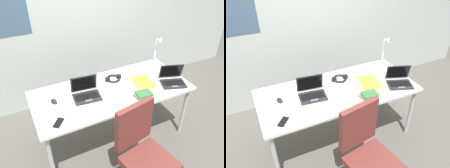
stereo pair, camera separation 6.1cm
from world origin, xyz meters
TOP-DOWN VIEW (x-y plane):
  - ground_plane at (0.00, 0.00)m, footprint 12.00×12.00m
  - wall_back at (-0.00, 1.10)m, footprint 6.00×0.13m
  - desk at (0.00, 0.00)m, footprint 1.80×0.80m
  - desk_lamp at (0.80, 0.28)m, footprint 0.12×0.18m
  - laptop_back_right at (0.71, -0.19)m, footprint 0.35×0.32m
  - laptop_near_lamp at (-0.31, 0.02)m, footprint 0.32×0.27m
  - computer_mouse at (-0.65, 0.07)m, footprint 0.07×0.11m
  - cell_phone at (-0.69, -0.26)m, footprint 0.14×0.15m
  - headphones at (0.11, 0.19)m, footprint 0.21×0.18m
  - book_stack at (0.25, -0.26)m, footprint 0.20×0.15m
  - paper_folder_by_keyboard at (0.40, -0.02)m, footprint 0.27×0.34m
  - office_chair at (-0.03, -0.75)m, footprint 0.52×0.57m

SIDE VIEW (x-z plane):
  - ground_plane at x=0.00m, z-range 0.00..0.00m
  - office_chair at x=-0.03m, z-range -0.09..0.88m
  - desk at x=0.00m, z-range 0.31..1.05m
  - paper_folder_by_keyboard at x=0.40m, z-range 0.74..0.75m
  - cell_phone at x=-0.69m, z-range 0.74..0.75m
  - headphones at x=0.11m, z-range 0.74..0.78m
  - computer_mouse at x=-0.65m, z-range 0.74..0.77m
  - book_stack at x=0.25m, z-range 0.74..0.78m
  - laptop_back_right at x=0.71m, z-range 0.68..0.89m
  - laptop_near_lamp at x=-0.31m, z-range 0.68..0.89m
  - desk_lamp at x=0.80m, z-range 0.74..1.14m
  - wall_back at x=0.00m, z-range 0.00..2.60m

